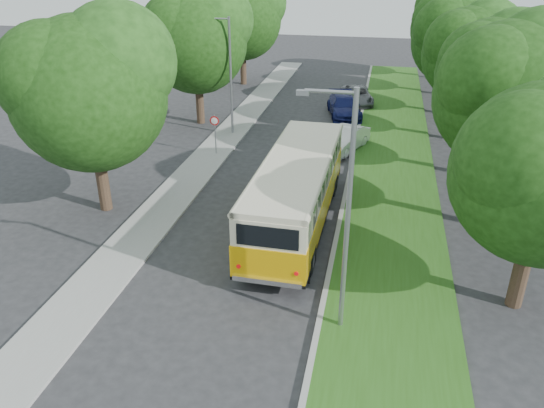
% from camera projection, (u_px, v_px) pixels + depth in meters
% --- Properties ---
extents(ground, '(120.00, 120.00, 0.00)m').
position_uv_depth(ground, '(235.00, 271.00, 20.55)').
color(ground, '#28282A').
rests_on(ground, ground).
extents(curb, '(0.20, 70.00, 0.15)m').
position_uv_depth(curb, '(340.00, 220.00, 24.24)').
color(curb, gray).
rests_on(curb, ground).
extents(grass_verge, '(4.50, 70.00, 0.13)m').
position_uv_depth(grass_verge, '(392.00, 225.00, 23.81)').
color(grass_verge, '#285316').
rests_on(grass_verge, ground).
extents(sidewalk, '(2.20, 70.00, 0.12)m').
position_uv_depth(sidewalk, '(167.00, 204.00, 25.81)').
color(sidewalk, gray).
rests_on(sidewalk, ground).
extents(treeline, '(24.27, 41.91, 9.46)m').
position_uv_depth(treeline, '(357.00, 42.00, 33.17)').
color(treeline, '#332319').
rests_on(treeline, ground).
extents(lamppost_near, '(1.71, 0.16, 8.00)m').
position_uv_depth(lamppost_near, '(345.00, 209.00, 15.65)').
color(lamppost_near, gray).
rests_on(lamppost_near, ground).
extents(lamppost_far, '(1.71, 0.16, 7.50)m').
position_uv_depth(lamppost_far, '(229.00, 72.00, 33.67)').
color(lamppost_far, gray).
rests_on(lamppost_far, ground).
extents(warning_sign, '(0.56, 0.10, 2.50)m').
position_uv_depth(warning_sign, '(215.00, 128.00, 31.16)').
color(warning_sign, gray).
rests_on(warning_sign, ground).
extents(vintage_bus, '(3.04, 11.12, 3.29)m').
position_uv_depth(vintage_bus, '(296.00, 193.00, 23.12)').
color(vintage_bus, '#DC9F06').
rests_on(vintage_bus, ground).
extents(car_silver, '(2.04, 3.80, 1.23)m').
position_uv_depth(car_silver, '(321.00, 173.00, 27.82)').
color(car_silver, '#BCBCC1').
rests_on(car_silver, ground).
extents(car_white, '(2.94, 4.59, 1.43)m').
position_uv_depth(car_white, '(345.00, 139.00, 32.33)').
color(car_white, silver).
rests_on(car_white, ground).
extents(car_blue, '(3.21, 5.52, 1.50)m').
position_uv_depth(car_blue, '(344.00, 106.00, 38.80)').
color(car_blue, '#121952').
rests_on(car_blue, ground).
extents(car_grey, '(3.08, 5.12, 1.33)m').
position_uv_depth(car_grey, '(357.00, 95.00, 42.01)').
color(car_grey, '#5C5E64').
rests_on(car_grey, ground).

